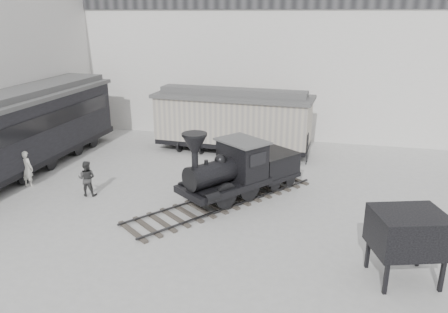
% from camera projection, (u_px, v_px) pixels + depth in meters
% --- Properties ---
extents(ground, '(90.00, 90.00, 0.00)m').
position_uv_depth(ground, '(179.00, 237.00, 16.00)').
color(ground, '#9E9E9B').
extents(north_wall, '(34.00, 2.51, 11.00)m').
position_uv_depth(north_wall, '(252.00, 49.00, 28.10)').
color(north_wall, silver).
rests_on(north_wall, ground).
extents(west_pavilion, '(7.00, 12.11, 9.00)m').
position_uv_depth(west_pavilion, '(7.00, 69.00, 26.97)').
color(west_pavilion, silver).
rests_on(west_pavilion, ground).
extents(locomotive, '(7.23, 8.57, 3.27)m').
position_uv_depth(locomotive, '(236.00, 173.00, 18.97)').
color(locomotive, '#34302A').
rests_on(locomotive, ground).
extents(boxcar, '(9.28, 3.43, 3.74)m').
position_uv_depth(boxcar, '(233.00, 119.00, 25.20)').
color(boxcar, black).
rests_on(boxcar, ground).
extents(passenger_coach, '(3.43, 14.57, 3.88)m').
position_uv_depth(passenger_coach, '(21.00, 131.00, 21.97)').
color(passenger_coach, black).
rests_on(passenger_coach, ground).
extents(visitor_a, '(0.65, 0.44, 1.74)m').
position_uv_depth(visitor_a, '(27.00, 169.00, 20.44)').
color(visitor_a, silver).
rests_on(visitor_a, ground).
extents(visitor_b, '(0.88, 0.74, 1.62)m').
position_uv_depth(visitor_b, '(87.00, 178.00, 19.40)').
color(visitor_b, '#353535').
rests_on(visitor_b, ground).
extents(coal_hopper, '(2.46, 2.21, 2.24)m').
position_uv_depth(coal_hopper, '(407.00, 237.00, 13.04)').
color(coal_hopper, black).
rests_on(coal_hopper, ground).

